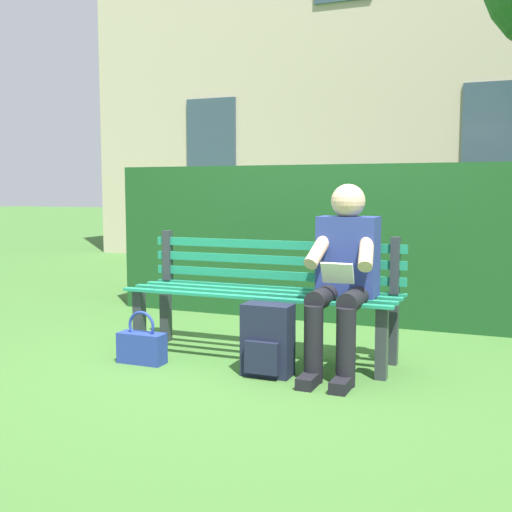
% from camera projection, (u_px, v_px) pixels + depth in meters
% --- Properties ---
extents(ground, '(60.00, 60.00, 0.00)m').
position_uv_depth(ground, '(261.00, 358.00, 4.43)').
color(ground, '#3D6B2D').
extents(park_bench, '(1.90, 0.53, 0.85)m').
position_uv_depth(park_bench, '(266.00, 291.00, 4.45)').
color(park_bench, '#2D3338').
rests_on(park_bench, ground).
extents(person_seated, '(0.44, 0.73, 1.20)m').
position_uv_depth(person_seated, '(343.00, 272.00, 4.04)').
color(person_seated, navy).
rests_on(person_seated, ground).
extents(hedge_backdrop, '(4.90, 0.66, 1.44)m').
position_uv_depth(hedge_backdrop, '(382.00, 240.00, 5.63)').
color(hedge_backdrop, '#19471E').
rests_on(hedge_backdrop, ground).
extents(building_facade, '(8.96, 2.90, 7.42)m').
position_uv_depth(building_facade, '(364.00, 41.00, 11.01)').
color(building_facade, '#BCAD93').
rests_on(building_facade, ground).
extents(backpack, '(0.31, 0.24, 0.45)m').
position_uv_depth(backpack, '(267.00, 341.00, 3.99)').
color(backpack, '#191E33').
rests_on(backpack, ground).
extents(handbag, '(0.32, 0.13, 0.36)m').
position_uv_depth(handbag, '(142.00, 346.00, 4.28)').
color(handbag, navy).
rests_on(handbag, ground).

